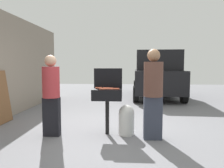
{
  "coord_description": "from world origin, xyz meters",
  "views": [
    {
      "loc": [
        0.4,
        -4.63,
        1.42
      ],
      "look_at": [
        0.1,
        0.31,
        1.0
      ],
      "focal_mm": 35.15,
      "sensor_mm": 36.0,
      "label": 1
    }
  ],
  "objects_px": {
    "hot_dog_0": "(110,88)",
    "hot_dog_7": "(116,88)",
    "bbq_grill": "(107,96)",
    "person_right": "(153,91)",
    "propane_tank": "(126,119)",
    "hot_dog_11": "(99,88)",
    "hot_dog_6": "(106,88)",
    "parked_minivan": "(156,74)",
    "hot_dog_2": "(116,89)",
    "hot_dog_9": "(113,89)",
    "hot_dog_5": "(105,88)",
    "hot_dog_8": "(98,88)",
    "person_left": "(51,92)",
    "hot_dog_4": "(102,89)",
    "hot_dog_3": "(104,89)",
    "hot_dog_10": "(110,89)",
    "hot_dog_1": "(107,89)"
  },
  "relations": [
    {
      "from": "hot_dog_6",
      "to": "hot_dog_10",
      "type": "relative_size",
      "value": 1.0
    },
    {
      "from": "hot_dog_1",
      "to": "parked_minivan",
      "type": "relative_size",
      "value": 0.03
    },
    {
      "from": "hot_dog_2",
      "to": "hot_dog_9",
      "type": "height_order",
      "value": "same"
    },
    {
      "from": "hot_dog_4",
      "to": "hot_dog_6",
      "type": "bearing_deg",
      "value": 78.24
    },
    {
      "from": "hot_dog_9",
      "to": "person_left",
      "type": "bearing_deg",
      "value": -173.98
    },
    {
      "from": "hot_dog_4",
      "to": "hot_dog_8",
      "type": "height_order",
      "value": "same"
    },
    {
      "from": "hot_dog_11",
      "to": "propane_tank",
      "type": "relative_size",
      "value": 0.21
    },
    {
      "from": "hot_dog_11",
      "to": "person_right",
      "type": "xyz_separation_m",
      "value": [
        1.09,
        -0.38,
        -0.01
      ]
    },
    {
      "from": "hot_dog_8",
      "to": "propane_tank",
      "type": "xyz_separation_m",
      "value": [
        0.58,
        -0.08,
        -0.63
      ]
    },
    {
      "from": "hot_dog_3",
      "to": "hot_dog_4",
      "type": "bearing_deg",
      "value": -124.19
    },
    {
      "from": "hot_dog_2",
      "to": "hot_dog_11",
      "type": "xyz_separation_m",
      "value": [
        -0.37,
        0.23,
        0.0
      ]
    },
    {
      "from": "hot_dog_1",
      "to": "person_left",
      "type": "bearing_deg",
      "value": -172.97
    },
    {
      "from": "hot_dog_3",
      "to": "person_left",
      "type": "distance_m",
      "value": 1.06
    },
    {
      "from": "bbq_grill",
      "to": "hot_dog_0",
      "type": "distance_m",
      "value": 0.18
    },
    {
      "from": "hot_dog_3",
      "to": "hot_dog_10",
      "type": "relative_size",
      "value": 1.0
    },
    {
      "from": "hot_dog_2",
      "to": "hot_dog_8",
      "type": "height_order",
      "value": "same"
    },
    {
      "from": "propane_tank",
      "to": "parked_minivan",
      "type": "relative_size",
      "value": 0.14
    },
    {
      "from": "bbq_grill",
      "to": "person_right",
      "type": "height_order",
      "value": "person_right"
    },
    {
      "from": "hot_dog_3",
      "to": "hot_dog_11",
      "type": "bearing_deg",
      "value": 121.1
    },
    {
      "from": "hot_dog_5",
      "to": "propane_tank",
      "type": "height_order",
      "value": "hot_dog_5"
    },
    {
      "from": "hot_dog_0",
      "to": "hot_dog_7",
      "type": "relative_size",
      "value": 1.0
    },
    {
      "from": "person_right",
      "to": "hot_dog_6",
      "type": "bearing_deg",
      "value": -13.77
    },
    {
      "from": "propane_tank",
      "to": "hot_dog_0",
      "type": "bearing_deg",
      "value": 163.16
    },
    {
      "from": "hot_dog_3",
      "to": "parked_minivan",
      "type": "relative_size",
      "value": 0.03
    },
    {
      "from": "hot_dog_1",
      "to": "hot_dog_7",
      "type": "relative_size",
      "value": 1.0
    },
    {
      "from": "hot_dog_5",
      "to": "hot_dog_6",
      "type": "distance_m",
      "value": 0.11
    },
    {
      "from": "hot_dog_7",
      "to": "hot_dog_11",
      "type": "distance_m",
      "value": 0.4
    },
    {
      "from": "hot_dog_7",
      "to": "parked_minivan",
      "type": "height_order",
      "value": "parked_minivan"
    },
    {
      "from": "hot_dog_3",
      "to": "person_left",
      "type": "relative_size",
      "value": 0.08
    },
    {
      "from": "hot_dog_6",
      "to": "hot_dog_7",
      "type": "height_order",
      "value": "same"
    },
    {
      "from": "hot_dog_3",
      "to": "hot_dog_9",
      "type": "height_order",
      "value": "same"
    },
    {
      "from": "hot_dog_4",
      "to": "hot_dog_6",
      "type": "relative_size",
      "value": 1.0
    },
    {
      "from": "parked_minivan",
      "to": "person_right",
      "type": "bearing_deg",
      "value": 84.07
    },
    {
      "from": "hot_dog_5",
      "to": "hot_dog_9",
      "type": "height_order",
      "value": "same"
    },
    {
      "from": "hot_dog_5",
      "to": "bbq_grill",
      "type": "bearing_deg",
      "value": -2.44
    },
    {
      "from": "hot_dog_11",
      "to": "hot_dog_4",
      "type": "bearing_deg",
      "value": -69.13
    },
    {
      "from": "hot_dog_7",
      "to": "hot_dog_11",
      "type": "xyz_separation_m",
      "value": [
        -0.37,
        0.14,
        0.0
      ]
    },
    {
      "from": "hot_dog_6",
      "to": "hot_dog_8",
      "type": "bearing_deg",
      "value": -159.21
    },
    {
      "from": "hot_dog_1",
      "to": "hot_dog_6",
      "type": "distance_m",
      "value": 0.16
    },
    {
      "from": "parked_minivan",
      "to": "hot_dog_8",
      "type": "bearing_deg",
      "value": 72.73
    },
    {
      "from": "hot_dog_1",
      "to": "hot_dog_4",
      "type": "height_order",
      "value": "same"
    },
    {
      "from": "parked_minivan",
      "to": "hot_dog_5",
      "type": "bearing_deg",
      "value": 74.23
    },
    {
      "from": "hot_dog_0",
      "to": "hot_dog_9",
      "type": "distance_m",
      "value": 0.15
    },
    {
      "from": "hot_dog_4",
      "to": "hot_dog_2",
      "type": "bearing_deg",
      "value": 7.0
    },
    {
      "from": "hot_dog_11",
      "to": "hot_dog_6",
      "type": "bearing_deg",
      "value": -6.08
    },
    {
      "from": "hot_dog_5",
      "to": "hot_dog_10",
      "type": "bearing_deg",
      "value": -45.46
    },
    {
      "from": "propane_tank",
      "to": "hot_dog_7",
      "type": "bearing_deg",
      "value": 176.36
    },
    {
      "from": "bbq_grill",
      "to": "propane_tank",
      "type": "height_order",
      "value": "bbq_grill"
    },
    {
      "from": "hot_dog_8",
      "to": "hot_dog_11",
      "type": "height_order",
      "value": "same"
    },
    {
      "from": "hot_dog_3",
      "to": "hot_dog_4",
      "type": "relative_size",
      "value": 1.0
    }
  ]
}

